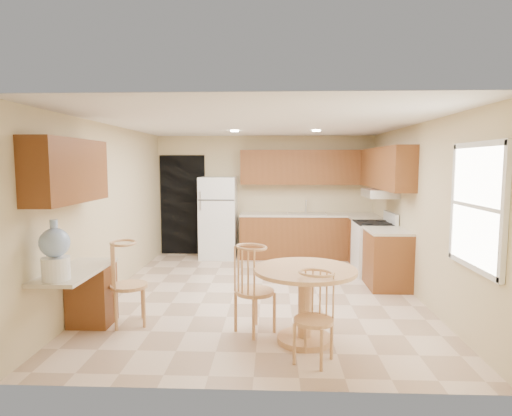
{
  "coord_description": "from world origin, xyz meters",
  "views": [
    {
      "loc": [
        0.17,
        -6.22,
        1.93
      ],
      "look_at": [
        -0.09,
        0.3,
        1.25
      ],
      "focal_mm": 30.0,
      "sensor_mm": 36.0,
      "label": 1
    }
  ],
  "objects_px": {
    "chair_desk": "(126,277)",
    "chair_table_b": "(315,312)",
    "stove": "(374,248)",
    "chair_table_a": "(255,282)",
    "water_crock": "(55,253)",
    "dining_table": "(305,294)",
    "refrigerator": "(218,218)"
  },
  "relations": [
    {
      "from": "chair_desk",
      "to": "chair_table_b",
      "type": "bearing_deg",
      "value": 46.58
    },
    {
      "from": "stove",
      "to": "chair_table_b",
      "type": "relative_size",
      "value": 1.24
    },
    {
      "from": "stove",
      "to": "chair_table_b",
      "type": "distance_m",
      "value": 3.72
    },
    {
      "from": "chair_table_a",
      "to": "water_crock",
      "type": "relative_size",
      "value": 1.64
    },
    {
      "from": "chair_table_b",
      "to": "water_crock",
      "type": "bearing_deg",
      "value": 23.62
    },
    {
      "from": "dining_table",
      "to": "chair_table_a",
      "type": "xyz_separation_m",
      "value": [
        -0.55,
        0.15,
        0.08
      ]
    },
    {
      "from": "refrigerator",
      "to": "chair_table_b",
      "type": "relative_size",
      "value": 1.89
    },
    {
      "from": "stove",
      "to": "chair_table_b",
      "type": "xyz_separation_m",
      "value": [
        -1.36,
        -3.46,
        0.07
      ]
    },
    {
      "from": "dining_table",
      "to": "chair_desk",
      "type": "relative_size",
      "value": 1.1
    },
    {
      "from": "refrigerator",
      "to": "water_crock",
      "type": "distance_m",
      "value": 4.65
    },
    {
      "from": "stove",
      "to": "chair_desk",
      "type": "relative_size",
      "value": 1.09
    },
    {
      "from": "dining_table",
      "to": "chair_table_a",
      "type": "height_order",
      "value": "chair_table_a"
    },
    {
      "from": "chair_desk",
      "to": "water_crock",
      "type": "xyz_separation_m",
      "value": [
        -0.45,
        -0.72,
        0.44
      ]
    },
    {
      "from": "stove",
      "to": "water_crock",
      "type": "distance_m",
      "value": 5.16
    },
    {
      "from": "chair_table_b",
      "to": "dining_table",
      "type": "bearing_deg",
      "value": -57.59
    },
    {
      "from": "refrigerator",
      "to": "chair_table_b",
      "type": "bearing_deg",
      "value": -72.05
    },
    {
      "from": "stove",
      "to": "chair_table_b",
      "type": "bearing_deg",
      "value": -111.41
    },
    {
      "from": "refrigerator",
      "to": "chair_table_b",
      "type": "distance_m",
      "value": 4.93
    },
    {
      "from": "water_crock",
      "to": "chair_table_a",
      "type": "bearing_deg",
      "value": 15.54
    },
    {
      "from": "dining_table",
      "to": "water_crock",
      "type": "relative_size",
      "value": 1.81
    },
    {
      "from": "dining_table",
      "to": "chair_table_b",
      "type": "bearing_deg",
      "value": -84.86
    },
    {
      "from": "dining_table",
      "to": "chair_desk",
      "type": "height_order",
      "value": "chair_desk"
    },
    {
      "from": "stove",
      "to": "chair_desk",
      "type": "distance_m",
      "value": 4.33
    },
    {
      "from": "stove",
      "to": "chair_desk",
      "type": "xyz_separation_m",
      "value": [
        -3.47,
        -2.58,
        0.14
      ]
    },
    {
      "from": "refrigerator",
      "to": "chair_table_a",
      "type": "relative_size",
      "value": 1.66
    },
    {
      "from": "chair_table_a",
      "to": "dining_table",
      "type": "bearing_deg",
      "value": 30.54
    },
    {
      "from": "chair_table_a",
      "to": "chair_table_b",
      "type": "xyz_separation_m",
      "value": [
        0.6,
        -0.71,
        -0.07
      ]
    },
    {
      "from": "chair_table_b",
      "to": "water_crock",
      "type": "height_order",
      "value": "water_crock"
    },
    {
      "from": "chair_table_a",
      "to": "stove",
      "type": "bearing_deg",
      "value": 100.81
    },
    {
      "from": "stove",
      "to": "chair_table_b",
      "type": "height_order",
      "value": "stove"
    },
    {
      "from": "dining_table",
      "to": "chair_desk",
      "type": "xyz_separation_m",
      "value": [
        -2.07,
        0.33,
        0.08
      ]
    },
    {
      "from": "chair_table_b",
      "to": "water_crock",
      "type": "distance_m",
      "value": 2.62
    }
  ]
}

